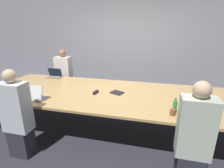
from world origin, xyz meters
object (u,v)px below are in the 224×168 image
Objects in this scene: laptop_near_right at (195,116)px; cup_near_right at (173,112)px; person_near_right at (194,138)px; laptop_near_left at (35,95)px; stapler at (96,92)px; bottle_near_right at (175,107)px; person_near_left at (17,116)px; person_far_left at (64,77)px; laptop_far_left at (54,75)px.

cup_near_right is (-0.28, 0.07, -0.02)m from laptop_near_right.
cup_near_right is at bearing -60.15° from person_near_right.
laptop_near_left reaches higher than stapler.
laptop_near_left is 2.20× the size of stapler.
stapler is (0.92, 0.51, -0.05)m from laptop_near_left.
cup_near_right is at bearing -112.49° from bottle_near_right.
laptop_near_left is 0.24× the size of person_near_right.
person_near_left reaches higher than person_far_left.
person_near_right is at bearing -178.89° from person_near_left.
laptop_near_right is at bearing 177.85° from laptop_near_left.
laptop_far_left is 2.23× the size of stapler.
laptop_near_right is at bearing -171.62° from person_near_left.
laptop_near_left is 3.75× the size of cup_near_right.
cup_near_right is 0.10m from bottle_near_right.
bottle_near_right reaches higher than laptop_far_left.
bottle_near_right is (2.27, 0.51, 0.18)m from person_near_left.
person_far_left is (-0.38, 2.13, -0.00)m from person_near_left.
laptop_far_left is 0.25× the size of person_far_left.
person_far_left is 3.52m from person_near_right.
stapler is (-1.61, 0.60, -0.04)m from laptop_near_right.
laptop_near_left is at bearing -77.63° from person_far_left.
laptop_far_left is 2.98m from bottle_near_right.
laptop_near_left is 0.49m from person_near_left.
person_near_right is 5.91× the size of bottle_near_right.
person_near_right is at bearing -36.23° from person_far_left.
laptop_near_right is at bearing -9.25° from stapler.
laptop_far_left is 1.55m from stapler.
laptop_near_left reaches higher than laptop_far_left.
bottle_near_right is (2.70, -1.25, 0.04)m from laptop_far_left.
bottle_near_right is (2.28, 0.04, 0.03)m from laptop_near_left.
person_near_left is 2.29m from cup_near_right.
laptop_near_right is at bearing -25.16° from laptop_far_left.
person_near_left is at bearing 1.11° from person_near_right.
person_near_right reaches higher than person_far_left.
person_near_left reaches higher than stapler.
person_far_left is at bearing -79.98° from person_near_left.
person_near_right is at bearing -67.21° from bottle_near_right.
person_near_right is (2.84, -2.08, 0.00)m from person_far_left.
laptop_near_left is at bearing -140.02° from stapler.
person_near_left reaches higher than bottle_near_right.
person_far_left is at bearing -31.23° from laptop_near_right.
laptop_far_left is 2.98m from cup_near_right.
cup_near_right is (2.62, -1.69, 0.13)m from person_far_left.
laptop_near_left is 1.05m from stapler.
laptop_far_left is 1.47× the size of bottle_near_right.
laptop_near_left is 1.00× the size of laptop_near_right.
person_near_left is 2.33m from bottle_near_right.
person_far_left is 1.00× the size of person_near_right.
person_near_right is at bearing -19.56° from stapler.
laptop_near_left is at bearing -178.91° from bottle_near_right.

